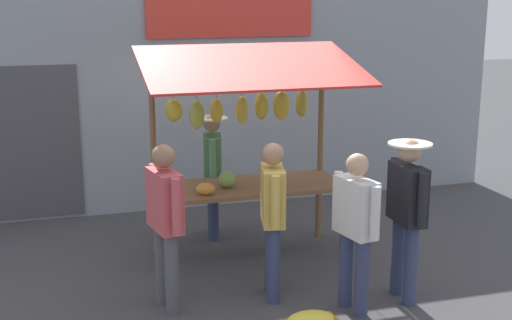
{
  "coord_description": "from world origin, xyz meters",
  "views": [
    {
      "loc": [
        2.2,
        7.74,
        3.14
      ],
      "look_at": [
        0.0,
        0.3,
        1.25
      ],
      "focal_mm": 49.48,
      "sensor_mm": 36.0,
      "label": 1
    }
  ],
  "objects_px": {
    "shopper_in_striped_shirt": "(273,210)",
    "market_stall": "(246,127)",
    "vendor_with_sunhat": "(212,166)",
    "shopper_in_grey_tee": "(355,222)",
    "shopper_with_shopping_bag": "(165,215)",
    "shopper_with_ponytail": "(407,206)"
  },
  "relations": [
    {
      "from": "shopper_in_striped_shirt",
      "to": "market_stall",
      "type": "bearing_deg",
      "value": 9.32
    },
    {
      "from": "vendor_with_sunhat",
      "to": "shopper_in_striped_shirt",
      "type": "height_order",
      "value": "shopper_in_striped_shirt"
    },
    {
      "from": "vendor_with_sunhat",
      "to": "shopper_in_grey_tee",
      "type": "bearing_deg",
      "value": 30.36
    },
    {
      "from": "market_stall",
      "to": "vendor_with_sunhat",
      "type": "bearing_deg",
      "value": -69.92
    },
    {
      "from": "vendor_with_sunhat",
      "to": "shopper_with_shopping_bag",
      "type": "height_order",
      "value": "shopper_with_shopping_bag"
    },
    {
      "from": "shopper_in_striped_shirt",
      "to": "shopper_in_grey_tee",
      "type": "height_order",
      "value": "shopper_in_striped_shirt"
    },
    {
      "from": "vendor_with_sunhat",
      "to": "shopper_with_ponytail",
      "type": "relative_size",
      "value": 0.94
    },
    {
      "from": "shopper_in_striped_shirt",
      "to": "shopper_with_shopping_bag",
      "type": "height_order",
      "value": "shopper_with_shopping_bag"
    },
    {
      "from": "market_stall",
      "to": "shopper_in_grey_tee",
      "type": "height_order",
      "value": "market_stall"
    },
    {
      "from": "shopper_in_striped_shirt",
      "to": "shopper_in_grey_tee",
      "type": "xyz_separation_m",
      "value": [
        -0.67,
        0.54,
        -0.02
      ]
    },
    {
      "from": "vendor_with_sunhat",
      "to": "shopper_in_grey_tee",
      "type": "distance_m",
      "value": 2.66
    },
    {
      "from": "market_stall",
      "to": "shopper_in_grey_tee",
      "type": "bearing_deg",
      "value": 107.9
    },
    {
      "from": "shopper_in_grey_tee",
      "to": "shopper_in_striped_shirt",
      "type": "bearing_deg",
      "value": 39.64
    },
    {
      "from": "market_stall",
      "to": "shopper_with_ponytail",
      "type": "relative_size",
      "value": 1.47
    },
    {
      "from": "vendor_with_sunhat",
      "to": "shopper_in_grey_tee",
      "type": "xyz_separation_m",
      "value": [
        -0.84,
        2.52,
        -0.01
      ]
    },
    {
      "from": "shopper_in_striped_shirt",
      "to": "shopper_with_ponytail",
      "type": "height_order",
      "value": "shopper_with_ponytail"
    },
    {
      "from": "vendor_with_sunhat",
      "to": "shopper_in_striped_shirt",
      "type": "bearing_deg",
      "value": 16.78
    },
    {
      "from": "market_stall",
      "to": "shopper_in_grey_tee",
      "type": "xyz_separation_m",
      "value": [
        -0.59,
        1.83,
        -0.63
      ]
    },
    {
      "from": "shopper_in_striped_shirt",
      "to": "shopper_with_shopping_bag",
      "type": "xyz_separation_m",
      "value": [
        1.09,
        -0.04,
        0.03
      ]
    },
    {
      "from": "vendor_with_sunhat",
      "to": "shopper_in_striped_shirt",
      "type": "xyz_separation_m",
      "value": [
        -0.17,
        1.98,
        0.01
      ]
    },
    {
      "from": "vendor_with_sunhat",
      "to": "shopper_in_grey_tee",
      "type": "height_order",
      "value": "shopper_in_grey_tee"
    },
    {
      "from": "shopper_in_grey_tee",
      "to": "shopper_with_ponytail",
      "type": "relative_size",
      "value": 0.95
    }
  ]
}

